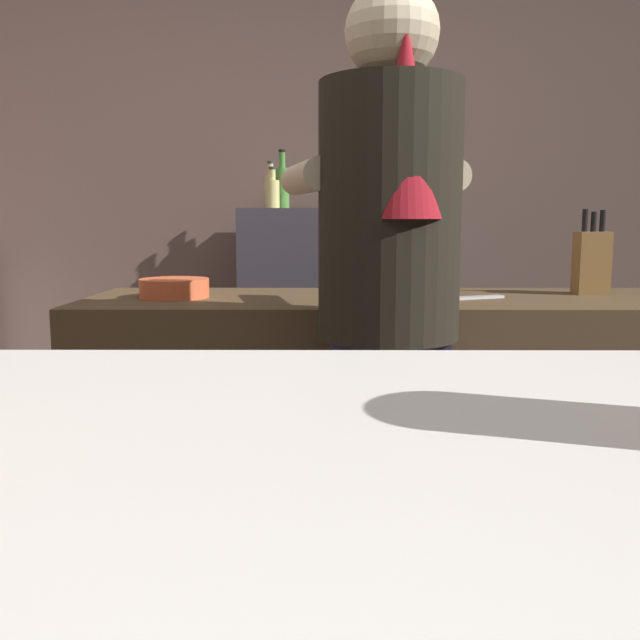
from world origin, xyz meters
name	(u,v)px	position (x,y,z in m)	size (l,w,h in m)	color
wall_back	(317,179)	(0.00, 2.20, 1.35)	(5.20, 0.10, 2.70)	brown
prep_counter	(423,439)	(0.35, 0.79, 0.45)	(2.10, 0.60, 0.91)	#4B3823
back_shelf	(332,335)	(0.07, 1.92, 0.60)	(0.86, 0.36, 1.20)	#3B3740
bartender	(389,292)	(0.19, 0.33, 0.97)	(0.48, 0.55, 1.68)	#2D253F
knife_block	(591,261)	(0.89, 0.88, 1.01)	(0.10, 0.08, 0.27)	olive
mixing_bowl	(174,288)	(-0.43, 0.78, 0.94)	(0.21, 0.21, 0.06)	#D55A33
chefs_knife	(468,298)	(0.47, 0.74, 0.91)	(0.24, 0.03, 0.01)	silver
bottle_olive_oil	(272,192)	(-0.20, 1.85, 1.27)	(0.06, 0.06, 0.19)	#DAD17E
bottle_hot_sauce	(282,186)	(-0.16, 1.92, 1.30)	(0.06, 0.06, 0.27)	#4A873A
bottle_soy	(271,191)	(-0.22, 1.99, 1.28)	(0.06, 0.06, 0.22)	#D3C67C
bottle_vinegar	(366,189)	(0.23, 1.97, 1.29)	(0.05, 0.05, 0.24)	#D6C486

